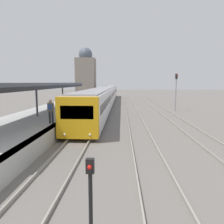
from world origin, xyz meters
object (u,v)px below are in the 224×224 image
(person_on_platform, at_px, (51,109))
(signal_mast_far, at_px, (176,88))
(signal_post_near, at_px, (90,190))
(train_near, at_px, (106,95))

(person_on_platform, relative_size, signal_mast_far, 0.33)
(person_on_platform, relative_size, signal_post_near, 0.81)
(signal_post_near, relative_size, signal_mast_far, 0.41)
(train_near, bearing_deg, signal_post_near, -86.43)
(signal_post_near, bearing_deg, person_on_platform, 113.00)
(train_near, height_order, signal_mast_far, signal_mast_far)
(train_near, relative_size, signal_post_near, 24.00)
(signal_post_near, xyz_separation_m, signal_mast_far, (7.98, 24.69, 1.89))
(person_on_platform, xyz_separation_m, signal_post_near, (4.15, -9.79, -0.74))
(signal_post_near, bearing_deg, signal_mast_far, 72.09)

